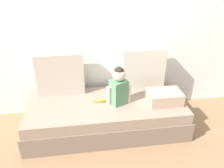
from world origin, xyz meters
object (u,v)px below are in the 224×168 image
couch (106,115)px  banana (100,100)px  folded_blanket (165,97)px  throw_pillow_right (143,68)px  throw_pillow_left (60,74)px  toddler (119,86)px

couch → banana: 0.23m
couch → folded_blanket: 0.77m
throw_pillow_right → banana: 0.74m
throw_pillow_left → banana: bearing=-32.9°
couch → throw_pillow_left: throw_pillow_left is taller
couch → throw_pillow_left: bearing=149.3°
banana → folded_blanket: size_ratio=0.42×
throw_pillow_left → throw_pillow_right: bearing=0.0°
couch → throw_pillow_left: 0.79m
folded_blanket → throw_pillow_left: bearing=161.1°
couch → throw_pillow_right: size_ratio=3.47×
couch → folded_blanket: folded_blanket is taller
toddler → banana: toddler is taller
banana → throw_pillow_left: bearing=147.1°
throw_pillow_left → throw_pillow_right: (1.09, 0.00, 0.01)m
toddler → folded_blanket: (0.56, -0.07, -0.16)m
toddler → banana: (-0.23, 0.06, -0.21)m
throw_pillow_left → banana: size_ratio=3.51×
throw_pillow_left → folded_blanket: (1.25, -0.43, -0.20)m
couch → folded_blanket: bearing=-8.5°
banana → folded_blanket: bearing=-9.1°
toddler → folded_blanket: toddler is taller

